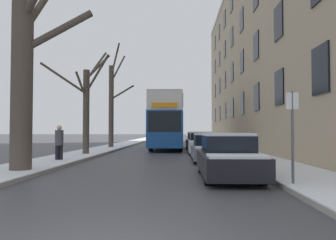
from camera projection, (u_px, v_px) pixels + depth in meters
The scene contains 13 objects.
sidewalk_left at pixel (144, 140), 56.50m from camera, with size 2.55×130.00×0.16m.
sidewalk_right at pixel (201, 140), 56.19m from camera, with size 2.55×130.00×0.16m.
terrace_facade_right at pixel (288, 52), 29.02m from camera, with size 9.10×44.31×17.11m.
bare_tree_left_0 at pixel (25, 78), 11.65m from camera, with size 2.78×2.53×7.25m.
bare_tree_left_1 at pixel (86, 104), 19.93m from camera, with size 4.09×3.32×6.82m.
bare_tree_left_2 at pixel (112, 103), 28.42m from camera, with size 2.17×3.04×8.93m.
double_decker_bus at pixel (167, 120), 27.77m from camera, with size 2.59×10.76×4.43m.
parked_car_0 at pixel (228, 157), 10.54m from camera, with size 1.75×4.40×1.46m.
parked_car_1 at pixel (210, 149), 16.35m from camera, with size 1.80×4.07×1.41m.
parked_car_2 at pixel (202, 144), 21.59m from camera, with size 1.86×4.18×1.49m.
parked_car_3 at pixel (197, 141), 27.80m from camera, with size 1.84×4.20×1.43m.
pedestrian_left_sidewalk at pixel (59, 142), 15.59m from camera, with size 0.39×0.39×1.80m.
street_sign_post at pixel (292, 133), 8.52m from camera, with size 0.32×0.07×2.55m.
Camera 1 is at (1.01, -3.43, 1.51)m, focal length 35.00 mm.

